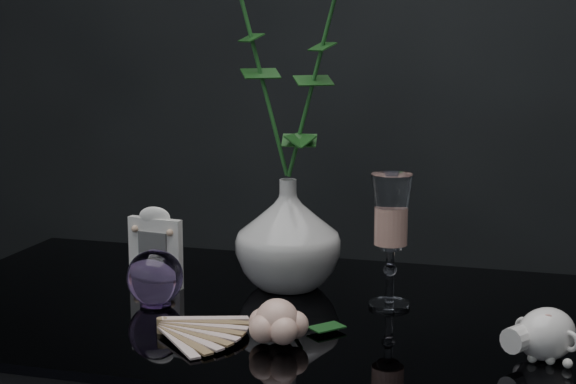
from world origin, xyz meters
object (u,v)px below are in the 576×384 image
(paperweight, at_px, (155,277))
(loose_rose, at_px, (277,321))
(pearl_jar, at_px, (547,332))
(wine_glass, at_px, (391,241))
(picture_frame, at_px, (155,247))
(vase, at_px, (288,234))

(paperweight, bearing_deg, loose_rose, -26.13)
(paperweight, bearing_deg, pearl_jar, -6.81)
(wine_glass, xyz_separation_m, picture_frame, (-0.36, 0.00, -0.03))
(wine_glass, bearing_deg, picture_frame, 179.96)
(paperweight, height_order, pearl_jar, paperweight)
(loose_rose, distance_m, pearl_jar, 0.32)
(wine_glass, distance_m, paperweight, 0.33)
(paperweight, relative_size, loose_rose, 0.48)
(wine_glass, bearing_deg, vase, 163.04)
(vase, distance_m, pearl_jar, 0.42)
(picture_frame, bearing_deg, vase, 22.73)
(picture_frame, height_order, loose_rose, picture_frame)
(vase, relative_size, loose_rose, 0.99)
(wine_glass, relative_size, pearl_jar, 0.84)
(wine_glass, relative_size, picture_frame, 1.53)
(paperweight, bearing_deg, picture_frame, 113.45)
(wine_glass, height_order, loose_rose, wine_glass)
(pearl_jar, bearing_deg, vase, -173.36)
(picture_frame, height_order, pearl_jar, picture_frame)
(vase, relative_size, wine_glass, 0.88)
(picture_frame, bearing_deg, paperweight, -58.12)
(vase, xyz_separation_m, picture_frame, (-0.19, -0.05, -0.02))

